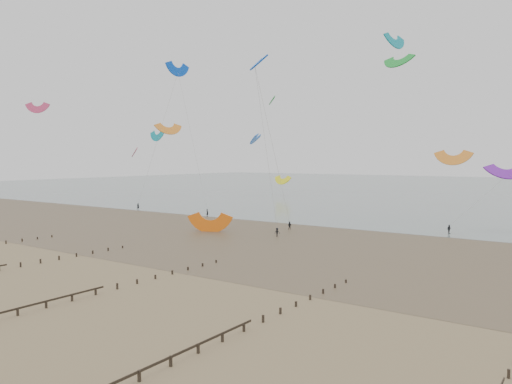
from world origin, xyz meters
TOP-DOWN VIEW (x-y plane):
  - ground at (0.00, 0.00)m, footprint 500.00×500.00m
  - sea_and_shore at (-4.08, 34.40)m, footprint 500.00×665.00m
  - kitesurfer_lead at (-30.15, 50.11)m, footprint 0.71×0.56m
  - grounded_kite at (-14.26, 32.27)m, footprint 8.58×7.74m
  - kites_airborne at (-7.18, 92.50)m, footprint 227.59×105.20m

SIDE VIEW (x-z plane):
  - ground at x=0.00m, z-range 0.00..0.00m
  - grounded_kite at x=-14.26m, z-range -1.93..1.93m
  - sea_and_shore at x=-4.08m, z-range -0.01..0.02m
  - kitesurfer_lead at x=-30.15m, z-range 0.00..1.73m
  - kites_airborne at x=-7.18m, z-range 0.11..42.09m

